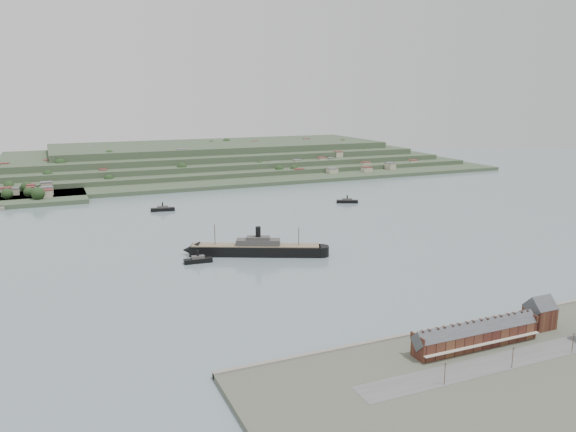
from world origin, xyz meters
name	(u,v)px	position (x,y,z in m)	size (l,w,h in m)	color
ground	(311,244)	(0.00, 0.00, 0.00)	(1400.00, 1400.00, 0.00)	slate
near_shore	(532,365)	(0.00, -186.75, 1.01)	(220.00, 80.00, 2.60)	#4C5142
terrace_row	(476,335)	(-10.00, -168.02, 6.84)	(55.60, 9.80, 11.07)	#401B17
gabled_building	(540,313)	(27.50, -164.00, 8.19)	(10.40, 10.18, 14.09)	#401B17
far_peninsula	(201,160)	(27.91, 393.10, 11.88)	(760.00, 309.00, 30.00)	#384B32
steamship	(252,249)	(-45.25, -9.33, 4.04)	(85.36, 46.21, 21.87)	black
tugboat	(198,260)	(-79.94, -11.50, 1.84)	(17.02, 5.67, 7.54)	black
ferry_west	(163,209)	(-70.10, 145.98, 1.81)	(20.64, 8.23, 7.53)	black
ferry_east	(347,201)	(91.74, 115.11, 1.74)	(19.83, 12.66, 7.24)	black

